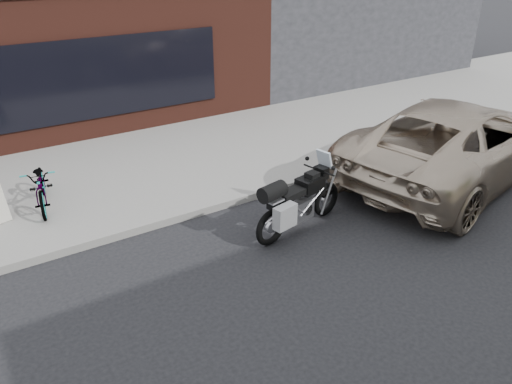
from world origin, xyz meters
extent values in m
plane|color=black|center=(0.00, 0.00, 0.00)|extent=(120.00, 120.00, 0.00)
cube|color=gray|center=(0.00, 7.00, 0.07)|extent=(44.00, 6.00, 0.15)
cube|color=black|center=(-2.00, 8.97, 1.70)|extent=(10.00, 0.08, 2.00)
torus|color=black|center=(0.56, 2.45, 0.33)|extent=(0.69, 0.24, 0.68)
torus|color=black|center=(2.05, 2.75, 0.33)|extent=(0.69, 0.24, 0.68)
cube|color=#B7B7BC|center=(1.26, 2.59, 0.43)|extent=(0.61, 0.41, 0.39)
cube|color=black|center=(1.56, 2.65, 0.83)|extent=(0.56, 0.42, 0.26)
cube|color=black|center=(1.06, 2.55, 0.81)|extent=(0.60, 0.39, 0.12)
cube|color=black|center=(0.71, 2.48, 0.73)|extent=(0.34, 0.28, 0.14)
cube|color=black|center=(1.85, 2.71, 0.96)|extent=(0.23, 0.27, 0.22)
cube|color=silver|center=(1.92, 2.73, 1.22)|extent=(0.20, 0.33, 0.34)
cylinder|color=black|center=(1.78, 2.70, 1.03)|extent=(0.17, 0.70, 0.03)
cube|color=#B7B7BC|center=(0.59, 2.45, 0.87)|extent=(0.34, 0.35, 0.03)
cube|color=slate|center=(0.69, 2.20, 0.63)|extent=(0.45, 0.26, 0.41)
cylinder|color=black|center=(0.59, 2.45, 1.01)|extent=(0.53, 0.37, 0.28)
cylinder|color=#B7B7BC|center=(0.83, 2.67, 0.35)|extent=(0.57, 0.19, 0.20)
imported|color=#B7A48E|center=(5.57, 2.60, 0.87)|extent=(6.72, 4.09, 1.74)
imported|color=gray|center=(-2.50, 5.75, 0.60)|extent=(0.89, 1.79, 0.90)
camera|label=1|loc=(-3.68, -3.68, 4.74)|focal=35.00mm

